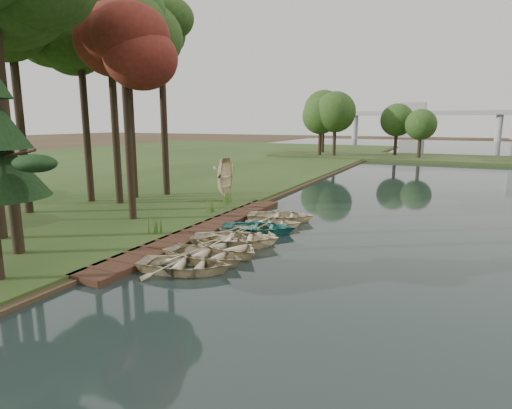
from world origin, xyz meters
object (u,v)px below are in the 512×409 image
at_px(boardwalk, 204,230).
at_px(rowboat_2, 225,243).
at_px(stored_rowboat, 226,197).
at_px(rowboat_0, 185,262).
at_px(rowboat_1, 204,253).

relative_size(boardwalk, rowboat_2, 4.20).
distance_m(boardwalk, stored_rowboat, 7.35).
distance_m(rowboat_0, rowboat_1, 1.33).
height_order(boardwalk, rowboat_2, rowboat_2).
distance_m(rowboat_0, stored_rowboat, 13.26).
bearing_deg(rowboat_1, rowboat_0, -175.64).
bearing_deg(rowboat_2, rowboat_0, -160.41).
distance_m(boardwalk, rowboat_2, 3.73).
height_order(boardwalk, rowboat_1, rowboat_1).
bearing_deg(stored_rowboat, rowboat_2, -141.82).
distance_m(rowboat_1, stored_rowboat, 12.05).
height_order(rowboat_1, rowboat_2, rowboat_2).
bearing_deg(rowboat_1, boardwalk, 36.95).
xyz_separation_m(rowboat_0, rowboat_2, (0.20, 2.80, 0.02)).
xyz_separation_m(rowboat_1, stored_rowboat, (-5.06, 10.94, 0.18)).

